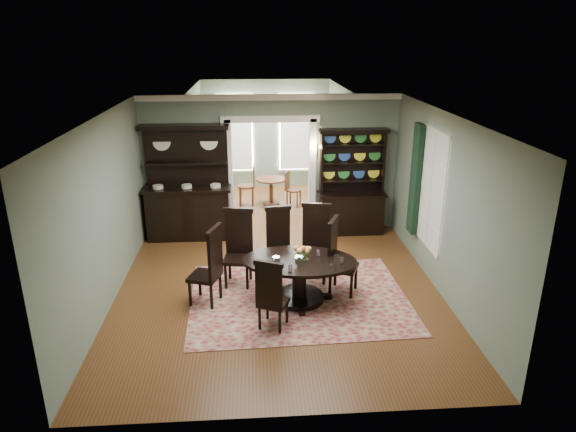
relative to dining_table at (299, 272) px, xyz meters
name	(u,v)px	position (x,y,z in m)	size (l,w,h in m)	color
room	(278,205)	(-0.33, 0.32, 1.06)	(5.51, 6.01, 3.01)	brown
parlor	(267,141)	(-0.33, 5.81, 1.00)	(3.51, 3.50, 3.01)	brown
doorway_trim	(271,159)	(-0.33, 3.28, 1.11)	(2.08, 0.25, 2.57)	white
right_window	(424,185)	(2.36, 1.21, 1.09)	(0.15, 1.47, 2.12)	white
wall_sconce	(316,148)	(0.62, 3.12, 1.38)	(0.27, 0.21, 0.21)	#C37834
rug	(299,298)	(0.00, 0.07, -0.51)	(3.59, 2.79, 0.01)	maroon
dining_table	(299,272)	(0.00, 0.00, 0.00)	(2.01, 1.96, 0.74)	black
centerpiece	(303,256)	(0.06, 0.00, 0.29)	(1.38, 0.89, 0.23)	white
chair_far_left	(239,244)	(-1.00, 0.76, 0.20)	(0.57, 0.54, 1.36)	black
chair_far_mid	(279,238)	(-0.27, 1.14, 0.14)	(0.51, 0.49, 1.25)	black
chair_far_right	(315,240)	(0.37, 0.86, 0.21)	(0.60, 0.58, 1.38)	black
chair_end_left	(210,264)	(-1.43, 0.00, 0.19)	(0.61, 0.62, 1.34)	black
chair_end_right	(338,254)	(0.67, 0.27, 0.18)	(0.61, 0.63, 1.31)	black
chair_near	(271,294)	(-0.50, -0.87, 0.09)	(0.55, 0.54, 1.15)	black
sideboard	(188,199)	(-2.11, 2.99, 0.33)	(1.84, 0.65, 2.43)	black
welsh_dresser	(351,196)	(1.42, 3.03, 0.32)	(1.47, 0.54, 2.29)	black
parlor_table	(271,188)	(-0.26, 5.03, -0.06)	(0.75, 0.75, 0.70)	#5B2D1A
parlor_chair_left	(249,184)	(-0.82, 5.06, 0.06)	(0.45, 0.45, 1.06)	#5B2D1A
parlor_chair_right	(291,188)	(0.24, 4.91, -0.03)	(0.43, 0.42, 0.90)	#5B2D1A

